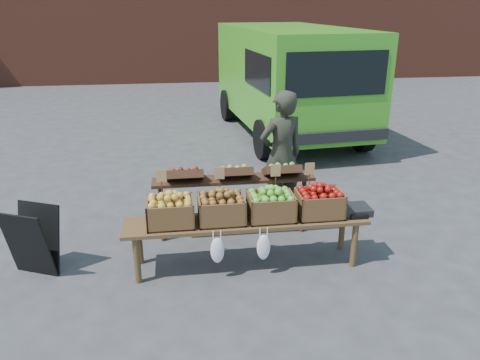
{
  "coord_description": "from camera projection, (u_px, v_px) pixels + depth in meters",
  "views": [
    {
      "loc": [
        -0.42,
        -4.8,
        2.82
      ],
      "look_at": [
        0.31,
        0.32,
        0.85
      ],
      "focal_mm": 35.0,
      "sensor_mm": 36.0,
      "label": 1
    }
  ],
  "objects": [
    {
      "name": "crate_green_apples",
      "position": [
        319.0,
        204.0,
        5.23
      ],
      "size": [
        0.5,
        0.4,
        0.28
      ],
      "primitive_type": null,
      "color": "#6A0D02",
      "rests_on": "display_bench"
    },
    {
      "name": "crate_golden_apples",
      "position": [
        171.0,
        212.0,
        5.02
      ],
      "size": [
        0.5,
        0.4,
        0.28
      ],
      "primitive_type": null,
      "color": "gold",
      "rests_on": "display_bench"
    },
    {
      "name": "crate_red_apples",
      "position": [
        271.0,
        207.0,
        5.16
      ],
      "size": [
        0.5,
        0.4,
        0.28
      ],
      "primitive_type": null,
      "color": "#4A9124",
      "rests_on": "display_bench"
    },
    {
      "name": "display_bench",
      "position": [
        246.0,
        242.0,
        5.28
      ],
      "size": [
        2.7,
        0.56,
        0.57
      ],
      "primitive_type": null,
      "color": "#533A20",
      "rests_on": "ground"
    },
    {
      "name": "crate_russet_pears",
      "position": [
        221.0,
        209.0,
        5.09
      ],
      "size": [
        0.5,
        0.4,
        0.28
      ],
      "primitive_type": null,
      "color": "brown",
      "rests_on": "display_bench"
    },
    {
      "name": "delivery_van",
      "position": [
        289.0,
        82.0,
        10.34
      ],
      "size": [
        2.89,
        5.43,
        2.34
      ],
      "primitive_type": null,
      "rotation": [
        0.0,
        0.0,
        0.1
      ],
      "color": "green",
      "rests_on": "ground"
    },
    {
      "name": "chalkboard_sign",
      "position": [
        33.0,
        241.0,
        5.08
      ],
      "size": [
        0.59,
        0.48,
        0.79
      ],
      "primitive_type": null,
      "rotation": [
        0.0,
        0.0,
        -0.42
      ],
      "color": "black",
      "rests_on": "ground"
    },
    {
      "name": "ground",
      "position": [
        218.0,
        258.0,
        5.5
      ],
      "size": [
        80.0,
        80.0,
        0.0
      ],
      "primitive_type": "plane",
      "color": "#404043"
    },
    {
      "name": "vendor",
      "position": [
        281.0,
        155.0,
        6.31
      ],
      "size": [
        0.74,
        0.6,
        1.77
      ],
      "primitive_type": "imported",
      "rotation": [
        0.0,
        0.0,
        3.44
      ],
      "color": "#292C21",
      "rests_on": "ground"
    },
    {
      "name": "weighing_scale",
      "position": [
        355.0,
        210.0,
        5.33
      ],
      "size": [
        0.34,
        0.3,
        0.08
      ],
      "primitive_type": "cube",
      "color": "black",
      "rests_on": "display_bench"
    },
    {
      "name": "back_table",
      "position": [
        234.0,
        199.0,
        5.85
      ],
      "size": [
        2.1,
        0.44,
        1.04
      ],
      "primitive_type": null,
      "color": "#3B2315",
      "rests_on": "ground"
    }
  ]
}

